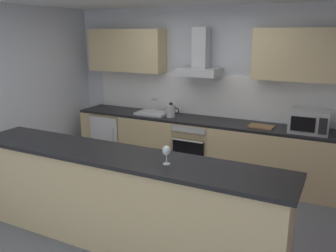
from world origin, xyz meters
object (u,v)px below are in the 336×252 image
(microwave, at_px, (309,122))
(kettle, at_px, (171,111))
(wine_glass, at_px, (166,151))
(oven, at_px, (195,146))
(sink, at_px, (153,113))
(chopping_board, at_px, (261,126))
(range_hood, at_px, (200,61))
(refrigerator, at_px, (113,136))

(microwave, bearing_deg, kettle, -179.84)
(wine_glass, bearing_deg, oven, 105.62)
(oven, distance_m, sink, 0.90)
(oven, relative_size, sink, 1.60)
(microwave, relative_size, wine_glass, 2.81)
(microwave, distance_m, sink, 2.40)
(microwave, height_order, chopping_board, microwave)
(sink, distance_m, kettle, 0.36)
(wine_glass, bearing_deg, range_hood, 104.80)
(oven, relative_size, microwave, 1.60)
(oven, height_order, kettle, kettle)
(sink, height_order, chopping_board, sink)
(microwave, bearing_deg, chopping_board, 179.62)
(range_hood, bearing_deg, refrigerator, -175.18)
(refrigerator, height_order, wine_glass, wine_glass)
(kettle, height_order, wine_glass, wine_glass)
(microwave, bearing_deg, sink, 179.07)
(microwave, bearing_deg, oven, 179.02)
(oven, height_order, range_hood, range_hood)
(microwave, xyz_separation_m, sink, (-2.40, 0.04, -0.12))
(wine_glass, bearing_deg, chopping_board, 79.91)
(refrigerator, height_order, chopping_board, chopping_board)
(range_hood, distance_m, chopping_board, 1.35)
(microwave, bearing_deg, wine_glass, -114.84)
(range_hood, bearing_deg, microwave, -5.49)
(oven, bearing_deg, microwave, -0.98)
(kettle, distance_m, wine_glass, 2.42)
(sink, bearing_deg, wine_glass, -58.20)
(range_hood, height_order, wine_glass, range_hood)
(microwave, bearing_deg, range_hood, 174.51)
(refrigerator, bearing_deg, oven, 0.10)
(chopping_board, bearing_deg, microwave, -0.38)
(oven, height_order, chopping_board, chopping_board)
(kettle, relative_size, chopping_board, 0.85)
(oven, bearing_deg, kettle, -175.33)
(sink, relative_size, wine_glass, 2.81)
(sink, relative_size, kettle, 1.73)
(oven, bearing_deg, chopping_board, -1.34)
(kettle, bearing_deg, range_hood, 21.60)
(oven, distance_m, range_hood, 1.33)
(range_hood, height_order, chopping_board, range_hood)
(oven, distance_m, wine_glass, 2.41)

